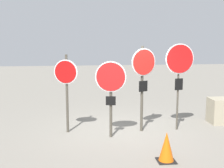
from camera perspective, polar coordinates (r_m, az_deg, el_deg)
ground_plane at (r=9.11m, az=2.38°, el=-8.81°), size 40.00×40.00×0.00m
stop_sign_0 at (r=8.84m, az=-8.39°, el=0.75°), size 0.66×0.25×2.24m
stop_sign_1 at (r=8.32m, az=-0.23°, el=-0.07°), size 0.82×0.19×2.10m
stop_sign_2 at (r=8.87m, az=5.71°, el=2.04°), size 0.73×0.31×2.48m
stop_sign_3 at (r=9.14m, az=12.23°, el=3.33°), size 0.87×0.16×2.54m
traffic_cone_0 at (r=7.13m, az=9.94°, el=-11.26°), size 0.41×0.41×0.67m
storage_crate at (r=10.55m, az=19.49°, el=-4.61°), size 0.81×0.64×0.80m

